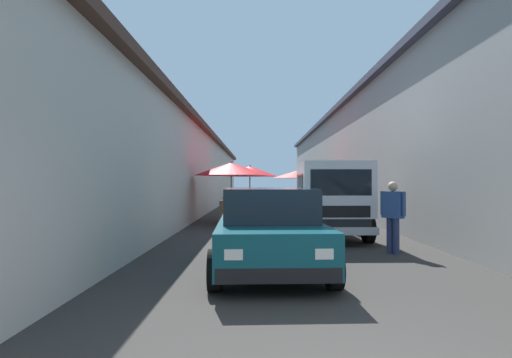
# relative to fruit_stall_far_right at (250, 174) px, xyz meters

# --- Properties ---
(ground) EXTENTS (90.00, 90.00, 0.00)m
(ground) POSITION_rel_fruit_stall_far_right_xyz_m (-3.26, -1.22, -1.94)
(ground) COLOR #33302D
(building_left_whitewash) EXTENTS (49.80, 7.50, 4.16)m
(building_left_whitewash) POSITION_rel_fruit_stall_far_right_xyz_m (-1.01, 5.63, 0.15)
(building_left_whitewash) COLOR beige
(building_left_whitewash) RESTS_ON ground
(building_right_concrete) EXTENTS (49.80, 7.50, 5.51)m
(building_right_concrete) POSITION_rel_fruit_stall_far_right_xyz_m (-1.01, -8.06, 0.83)
(building_right_concrete) COLOR gray
(building_right_concrete) RESTS_ON ground
(fruit_stall_far_right) EXTENTS (2.60, 2.60, 2.40)m
(fruit_stall_far_right) POSITION_rel_fruit_stall_far_right_xyz_m (0.00, 0.00, 0.00)
(fruit_stall_far_right) COLOR #9E9EA3
(fruit_stall_far_right) RESTS_ON ground
(fruit_stall_far_left) EXTENTS (2.63, 2.63, 2.24)m
(fruit_stall_far_left) POSITION_rel_fruit_stall_far_right_xyz_m (1.31, -2.46, -0.19)
(fruit_stall_far_left) COLOR #9E9EA3
(fruit_stall_far_left) RESTS_ON ground
(fruit_stall_near_right) EXTENTS (2.87, 2.87, 2.39)m
(fruit_stall_near_right) POSITION_rel_fruit_stall_far_right_xyz_m (-3.64, 0.65, -0.04)
(fruit_stall_near_right) COLOR #9E9EA3
(fruit_stall_near_right) RESTS_ON ground
(hatchback_car) EXTENTS (3.98, 2.06, 1.45)m
(hatchback_car) POSITION_rel_fruit_stall_far_right_xyz_m (-11.96, -0.55, -1.20)
(hatchback_car) COLOR #0F4C56
(hatchback_car) RESTS_ON ground
(delivery_truck) EXTENTS (4.96, 2.06, 2.08)m
(delivery_truck) POSITION_rel_fruit_stall_far_right_xyz_m (-8.07, -2.31, -0.90)
(delivery_truck) COLOR black
(delivery_truck) RESTS_ON ground
(vendor_by_crates) EXTENTS (0.53, 0.43, 1.57)m
(vendor_by_crates) POSITION_rel_fruit_stall_far_right_xyz_m (-10.32, -3.31, -1.03)
(vendor_by_crates) COLOR navy
(vendor_by_crates) RESTS_ON ground
(plastic_stool) EXTENTS (0.30, 0.30, 0.43)m
(plastic_stool) POSITION_rel_fruit_stall_far_right_xyz_m (-3.64, -2.89, -1.61)
(plastic_stool) COLOR #1E8C3F
(plastic_stool) RESTS_ON ground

